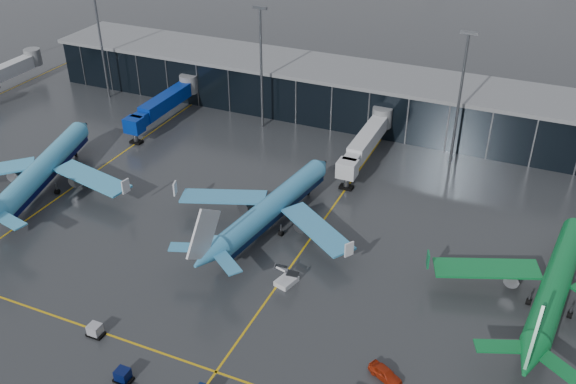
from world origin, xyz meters
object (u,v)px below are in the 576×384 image
at_px(service_van_red, 385,374).
at_px(mobile_airstair, 286,279).
at_px(airliner_arkefly, 41,156).
at_px(airliner_klm_near, 273,194).
at_px(airliner_aer_lingus, 560,268).

bearing_deg(service_van_red, mobile_airstair, 84.30).
height_order(airliner_arkefly, airliner_klm_near, airliner_arkefly).
bearing_deg(airliner_arkefly, airliner_aer_lingus, -13.33).
xyz_separation_m(airliner_klm_near, mobile_airstair, (7.98, -12.82, -5.15)).
relative_size(airliner_klm_near, airliner_aer_lingus, 0.98).
relative_size(airliner_klm_near, service_van_red, 8.67).
bearing_deg(mobile_airstair, airliner_klm_near, 136.69).
bearing_deg(airliner_arkefly, mobile_airstair, -24.13).
bearing_deg(mobile_airstair, airliner_aer_lingus, 32.02).
xyz_separation_m(airliner_arkefly, airliner_aer_lingus, (85.19, 3.27, -0.28)).
distance_m(airliner_arkefly, airliner_klm_near, 42.52).
height_order(airliner_arkefly, service_van_red, airliner_arkefly).
height_order(airliner_klm_near, airliner_aer_lingus, airliner_aer_lingus).
bearing_deg(airliner_klm_near, airliner_aer_lingus, 5.55).
bearing_deg(airliner_arkefly, airliner_klm_near, -8.46).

